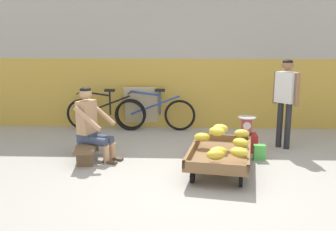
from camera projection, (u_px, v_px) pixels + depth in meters
name	position (u px, v px, depth m)	size (l,w,h in m)	color
ground_plane	(197.00, 184.00, 4.91)	(80.00, 80.00, 0.00)	#A39E93
back_wall	(193.00, 61.00, 7.80)	(16.00, 0.30, 2.79)	gold
banana_cart	(220.00, 155.00, 5.32)	(1.08, 1.57, 0.36)	brown
banana_pile	(224.00, 141.00, 5.26)	(0.88, 1.29, 0.26)	gold
low_bench	(88.00, 146.00, 5.92)	(0.43, 1.13, 0.27)	brown
vendor_seated	(92.00, 124.00, 5.81)	(0.74, 0.62, 1.14)	tan
plastic_crate	(246.00, 143.00, 6.28)	(0.36, 0.28, 0.30)	red
weighing_scale	(246.00, 125.00, 6.22)	(0.30, 0.30, 0.29)	#28282D
bicycle_near_left	(105.00, 113.00, 7.68)	(1.66, 0.48, 0.86)	black
bicycle_far_left	(155.00, 113.00, 7.69)	(1.66, 0.48, 0.86)	black
sign_board	(141.00, 107.00, 7.84)	(0.70, 0.21, 0.89)	#C6B289
customer_adult	(286.00, 94.00, 6.31)	(0.36, 0.38, 1.53)	#232328
shopping_bag	(259.00, 152.00, 5.85)	(0.18, 0.12, 0.24)	green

